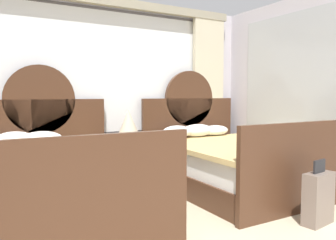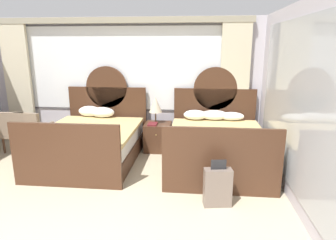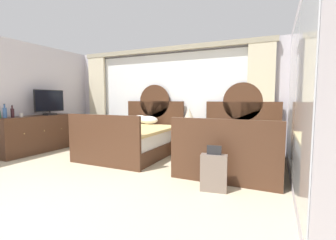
# 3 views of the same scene
# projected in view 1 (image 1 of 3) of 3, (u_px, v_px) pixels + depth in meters

# --- Properties ---
(wall_back_window) EXTENTS (5.85, 0.22, 2.70)m
(wall_back_window) POSITION_uv_depth(u_px,v_px,m) (65.00, 85.00, 4.60)
(wall_back_window) COLOR silver
(wall_back_window) RESTS_ON ground_plane
(bed_near_window) EXTENTS (1.70, 2.22, 1.70)m
(bed_near_window) POSITION_uv_depth(u_px,v_px,m) (58.00, 185.00, 3.52)
(bed_near_window) COLOR #472B1C
(bed_near_window) RESTS_ON ground_plane
(bed_near_mirror) EXTENTS (1.70, 2.22, 1.70)m
(bed_near_mirror) POSITION_uv_depth(u_px,v_px,m) (230.00, 162.00, 4.66)
(bed_near_mirror) COLOR #472B1C
(bed_near_mirror) RESTS_ON ground_plane
(nightstand_between_beds) EXTENTS (0.53, 0.56, 0.57)m
(nightstand_between_beds) POSITION_uv_depth(u_px,v_px,m) (134.00, 169.00, 4.67)
(nightstand_between_beds) COLOR #472B1C
(nightstand_between_beds) RESTS_ON ground_plane
(table_lamp_on_nightstand) EXTENTS (0.27, 0.27, 0.54)m
(table_lamp_on_nightstand) POSITION_uv_depth(u_px,v_px,m) (129.00, 121.00, 4.65)
(table_lamp_on_nightstand) COLOR brown
(table_lamp_on_nightstand) RESTS_ON nightstand_between_beds
(book_on_nightstand) EXTENTS (0.18, 0.26, 0.03)m
(book_on_nightstand) POSITION_uv_depth(u_px,v_px,m) (131.00, 149.00, 4.51)
(book_on_nightstand) COLOR maroon
(book_on_nightstand) RESTS_ON nightstand_between_beds
(suitcase_on_floor) EXTENTS (0.39, 0.21, 0.66)m
(suitcase_on_floor) POSITION_uv_depth(u_px,v_px,m) (318.00, 198.00, 3.39)
(suitcase_on_floor) COLOR #75665B
(suitcase_on_floor) RESTS_ON ground_plane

